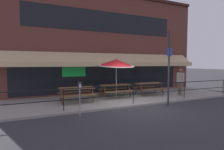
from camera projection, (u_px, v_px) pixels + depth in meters
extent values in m
plane|color=#2D2D30|center=(136.00, 107.00, 8.62)|extent=(120.00, 120.00, 0.00)
cube|color=gray|center=(119.00, 98.00, 10.44)|extent=(15.00, 4.00, 0.10)
cube|color=brown|center=(105.00, 45.00, 12.28)|extent=(15.00, 0.50, 6.93)
cube|color=black|center=(106.00, 22.00, 11.94)|extent=(10.50, 0.02, 1.40)
cube|color=black|center=(106.00, 75.00, 12.18)|extent=(12.00, 0.02, 2.30)
cube|color=#19D84C|center=(74.00, 71.00, 11.24)|extent=(1.50, 0.02, 0.70)
cube|color=tan|center=(109.00, 58.00, 11.61)|extent=(13.80, 0.92, 0.70)
cube|color=tan|center=(112.00, 64.00, 11.17)|extent=(13.80, 0.08, 0.28)
cylinder|color=black|center=(64.00, 100.00, 7.48)|extent=(0.04, 0.04, 0.95)
cylinder|color=black|center=(133.00, 94.00, 8.85)|extent=(0.04, 0.04, 0.95)
cylinder|color=black|center=(184.00, 90.00, 10.23)|extent=(0.04, 0.04, 0.95)
cylinder|color=black|center=(223.00, 87.00, 11.61)|extent=(0.04, 0.04, 0.95)
cube|color=black|center=(133.00, 85.00, 8.82)|extent=(13.80, 0.04, 0.04)
cube|color=black|center=(133.00, 94.00, 8.85)|extent=(13.80, 0.03, 0.03)
cube|color=brown|center=(77.00, 88.00, 9.25)|extent=(1.80, 0.80, 0.05)
cube|color=brown|center=(79.00, 95.00, 8.74)|extent=(1.80, 0.26, 0.04)
cube|color=brown|center=(74.00, 92.00, 9.80)|extent=(1.80, 0.26, 0.04)
cylinder|color=brown|center=(93.00, 95.00, 9.30)|extent=(0.07, 0.30, 0.73)
cylinder|color=brown|center=(90.00, 93.00, 9.88)|extent=(0.07, 0.30, 0.73)
cylinder|color=brown|center=(62.00, 97.00, 8.66)|extent=(0.07, 0.30, 0.73)
cylinder|color=brown|center=(60.00, 95.00, 9.24)|extent=(0.07, 0.30, 0.73)
cube|color=brown|center=(115.00, 85.00, 10.53)|extent=(1.80, 0.80, 0.05)
cube|color=brown|center=(120.00, 91.00, 10.02)|extent=(1.80, 0.26, 0.04)
cube|color=brown|center=(112.00, 89.00, 11.08)|extent=(1.80, 0.26, 0.04)
cylinder|color=brown|center=(130.00, 91.00, 10.59)|extent=(0.07, 0.30, 0.73)
cylinder|color=brown|center=(125.00, 90.00, 11.17)|extent=(0.07, 0.30, 0.73)
cylinder|color=brown|center=(105.00, 93.00, 9.95)|extent=(0.07, 0.30, 0.73)
cylinder|color=brown|center=(101.00, 91.00, 10.53)|extent=(0.07, 0.30, 0.73)
cube|color=brown|center=(149.00, 83.00, 11.46)|extent=(1.80, 0.80, 0.05)
cube|color=brown|center=(155.00, 89.00, 10.94)|extent=(1.80, 0.26, 0.04)
cube|color=brown|center=(144.00, 87.00, 12.01)|extent=(1.80, 0.26, 0.04)
cylinder|color=brown|center=(162.00, 89.00, 11.51)|extent=(0.07, 0.30, 0.73)
cylinder|color=brown|center=(156.00, 88.00, 12.09)|extent=(0.07, 0.30, 0.73)
cylinder|color=brown|center=(142.00, 90.00, 10.87)|extent=(0.07, 0.30, 0.73)
cylinder|color=brown|center=(136.00, 89.00, 11.45)|extent=(0.07, 0.30, 0.73)
cylinder|color=#B7B2A8|center=(116.00, 78.00, 10.41)|extent=(0.04, 0.04, 2.30)
cone|color=red|center=(116.00, 63.00, 10.35)|extent=(2.10, 2.13, 0.57)
cylinder|color=white|center=(116.00, 66.00, 10.36)|extent=(2.14, 2.14, 0.22)
sphere|color=#B7B2A8|center=(116.00, 58.00, 10.33)|extent=(0.07, 0.07, 0.07)
cylinder|color=#665B4C|center=(179.00, 88.00, 11.27)|extent=(0.15, 0.15, 0.86)
cylinder|color=#665B4C|center=(181.00, 89.00, 11.09)|extent=(0.15, 0.15, 0.86)
cube|color=#B2ADA3|center=(180.00, 77.00, 11.13)|extent=(0.24, 0.40, 0.60)
cylinder|color=#B2ADA3|center=(177.00, 78.00, 11.37)|extent=(0.10, 0.10, 0.54)
cylinder|color=#B2ADA3|center=(184.00, 78.00, 10.90)|extent=(0.10, 0.10, 0.54)
sphere|color=brown|center=(181.00, 70.00, 11.10)|extent=(0.22, 0.22, 0.22)
cylinder|color=gray|center=(80.00, 103.00, 6.96)|extent=(0.04, 0.04, 1.15)
cylinder|color=#2D2D33|center=(80.00, 86.00, 6.91)|extent=(0.15, 0.15, 0.20)
sphere|color=#2D2D33|center=(80.00, 83.00, 6.91)|extent=(0.14, 0.14, 0.14)
cube|color=silver|center=(80.00, 86.00, 6.84)|extent=(0.08, 0.01, 0.13)
cylinder|color=#2D2D33|center=(169.00, 69.00, 8.72)|extent=(0.09, 0.09, 3.75)
cube|color=blue|center=(169.00, 52.00, 8.65)|extent=(0.28, 0.02, 0.40)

